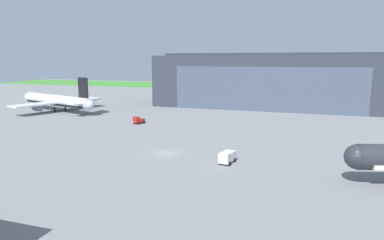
{
  "coord_description": "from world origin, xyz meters",
  "views": [
    {
      "loc": [
        28.18,
        -66.18,
        19.82
      ],
      "look_at": [
        -1.44,
        21.27,
        3.62
      ],
      "focal_mm": 32.53,
      "sensor_mm": 36.0,
      "label": 1
    }
  ],
  "objects_px": {
    "stair_truck": "(227,157)",
    "fuel_bowser": "(138,120)",
    "maintenance_hangar": "(271,81)",
    "airliner_far_right": "(57,101)"
  },
  "relations": [
    {
      "from": "stair_truck",
      "to": "fuel_bowser",
      "type": "bearing_deg",
      "value": 138.13
    },
    {
      "from": "fuel_bowser",
      "to": "stair_truck",
      "type": "bearing_deg",
      "value": -41.87
    },
    {
      "from": "maintenance_hangar",
      "to": "stair_truck",
      "type": "height_order",
      "value": "maintenance_hangar"
    },
    {
      "from": "fuel_bowser",
      "to": "stair_truck",
      "type": "relative_size",
      "value": 0.85
    },
    {
      "from": "maintenance_hangar",
      "to": "airliner_far_right",
      "type": "xyz_separation_m",
      "value": [
        -76.09,
        -42.93,
        -6.78
      ]
    },
    {
      "from": "airliner_far_right",
      "to": "fuel_bowser",
      "type": "relative_size",
      "value": 10.42
    },
    {
      "from": "fuel_bowser",
      "to": "stair_truck",
      "type": "distance_m",
      "value": 47.72
    },
    {
      "from": "airliner_far_right",
      "to": "stair_truck",
      "type": "relative_size",
      "value": 8.84
    },
    {
      "from": "maintenance_hangar",
      "to": "fuel_bowser",
      "type": "xyz_separation_m",
      "value": [
        -34.16,
        -56.74,
        -9.68
      ]
    },
    {
      "from": "fuel_bowser",
      "to": "stair_truck",
      "type": "xyz_separation_m",
      "value": [
        35.54,
        -31.85,
        0.16
      ]
    }
  ]
}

